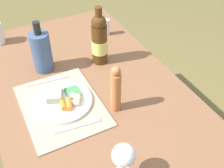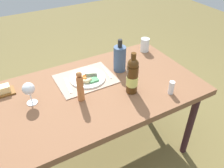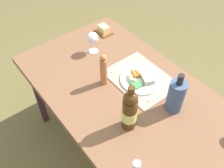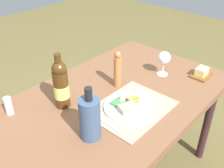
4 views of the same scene
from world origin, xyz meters
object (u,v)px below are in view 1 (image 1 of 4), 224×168
(dinner_plate, at_px, (63,100))
(wine_bottle, at_px, (99,40))
(wine_glass, at_px, (124,156))
(cooler_bottle, at_px, (41,51))
(knife, at_px, (77,126))
(fork, at_px, (48,81))
(salt_shaker, at_px, (106,27))
(pepper_mill, at_px, (116,90))
(dining_table, at_px, (90,103))

(dinner_plate, height_order, wine_bottle, wine_bottle)
(wine_glass, bearing_deg, dinner_plate, -171.60)
(cooler_bottle, bearing_deg, knife, 0.44)
(cooler_bottle, bearing_deg, dinner_plate, -0.08)
(wine_bottle, bearing_deg, knife, -36.91)
(fork, xyz_separation_m, wine_bottle, (-0.04, 0.29, 0.12))
(dinner_plate, distance_m, wine_bottle, 0.36)
(salt_shaker, bearing_deg, cooler_bottle, -69.70)
(cooler_bottle, height_order, pepper_mill, cooler_bottle)
(wine_glass, bearing_deg, dining_table, 171.39)
(knife, distance_m, wine_glass, 0.29)
(salt_shaker, distance_m, wine_glass, 0.93)
(knife, xyz_separation_m, cooler_bottle, (-0.43, -0.00, 0.10))
(fork, bearing_deg, salt_shaker, 126.83)
(dinner_plate, bearing_deg, dining_table, 94.28)
(wine_glass, distance_m, wine_bottle, 0.67)
(dinner_plate, relative_size, knife, 1.38)
(dinner_plate, xyz_separation_m, salt_shaker, (-0.43, 0.42, 0.03))
(fork, distance_m, wine_glass, 0.60)
(knife, distance_m, pepper_mill, 0.21)
(wine_bottle, distance_m, pepper_mill, 0.35)
(knife, xyz_separation_m, wine_bottle, (-0.36, 0.27, 0.12))
(dinner_plate, distance_m, knife, 0.16)
(salt_shaker, bearing_deg, wine_glass, -22.88)
(wine_glass, bearing_deg, cooler_bottle, -174.87)
(wine_glass, xyz_separation_m, wine_bottle, (-0.63, 0.21, 0.02))
(knife, distance_m, salt_shaker, 0.72)
(dinner_plate, xyz_separation_m, wine_glass, (0.43, 0.06, 0.09))
(dining_table, distance_m, pepper_mill, 0.23)
(salt_shaker, bearing_deg, wine_bottle, -33.49)
(wine_bottle, height_order, pepper_mill, wine_bottle)
(dining_table, relative_size, salt_shaker, 15.37)
(wine_bottle, bearing_deg, dinner_plate, -53.41)
(knife, bearing_deg, salt_shaker, 151.15)
(fork, height_order, knife, same)
(cooler_bottle, distance_m, pepper_mill, 0.45)
(fork, relative_size, cooler_bottle, 0.75)
(dinner_plate, bearing_deg, wine_bottle, 126.59)
(dinner_plate, height_order, fork, dinner_plate)
(dinner_plate, xyz_separation_m, cooler_bottle, (-0.27, 0.00, 0.09))
(dinner_plate, bearing_deg, pepper_mill, 54.83)
(dinner_plate, relative_size, wine_glass, 1.68)
(salt_shaker, xyz_separation_m, pepper_mill, (0.56, -0.23, 0.06))
(dinner_plate, height_order, cooler_bottle, cooler_bottle)
(fork, bearing_deg, wine_glass, 13.53)
(fork, distance_m, wine_bottle, 0.32)
(salt_shaker, relative_size, pepper_mill, 0.43)
(dining_table, relative_size, pepper_mill, 6.66)
(cooler_bottle, relative_size, wine_bottle, 0.87)
(dinner_plate, bearing_deg, fork, -174.41)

